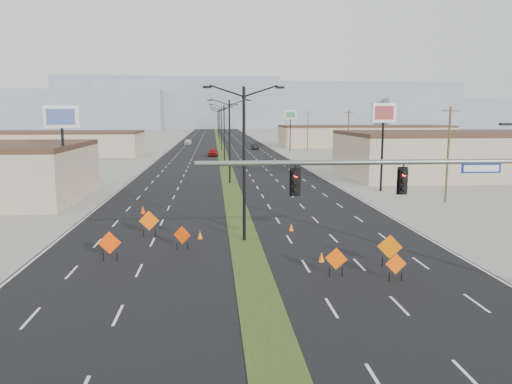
{
  "coord_description": "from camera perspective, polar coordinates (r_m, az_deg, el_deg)",
  "views": [
    {
      "loc": [
        -1.98,
        -20.04,
        8.23
      ],
      "look_at": [
        0.8,
        12.29,
        3.2
      ],
      "focal_mm": 35.0,
      "sensor_mm": 36.0,
      "label": 1
    }
  ],
  "objects": [
    {
      "name": "utility_pole_1",
      "position": [
        83.08,
        10.49,
        6.21
      ],
      "size": [
        1.6,
        0.2,
        9.0
      ],
      "color": "#4C3823",
      "rests_on": "ground"
    },
    {
      "name": "road_surface",
      "position": [
        120.34,
        -3.98,
        4.86
      ],
      "size": [
        25.0,
        400.0,
        0.02
      ],
      "primitive_type": "cube",
      "color": "black",
      "rests_on": "ground"
    },
    {
      "name": "cone_0",
      "position": [
        33.65,
        -6.42,
        -4.88
      ],
      "size": [
        0.37,
        0.37,
        0.59
      ],
      "primitive_type": "cone",
      "rotation": [
        0.0,
        0.0,
        0.05
      ],
      "color": "#FF6705",
      "rests_on": "ground"
    },
    {
      "name": "streetlight_4",
      "position": [
        144.08,
        -4.17,
        7.67
      ],
      "size": [
        5.15,
        0.24,
        10.02
      ],
      "color": "black",
      "rests_on": "ground"
    },
    {
      "name": "cone_1",
      "position": [
        28.59,
        7.49,
        -7.39
      ],
      "size": [
        0.4,
        0.4,
        0.58
      ],
      "primitive_type": "cone",
      "rotation": [
        0.0,
        0.0,
        -0.17
      ],
      "color": "orange",
      "rests_on": "ground"
    },
    {
      "name": "median_strip",
      "position": [
        120.34,
        -3.98,
        4.86
      ],
      "size": [
        2.0,
        400.0,
        0.04
      ],
      "primitive_type": "cube",
      "color": "#2B4318",
      "rests_on": "ground"
    },
    {
      "name": "construction_sign_3",
      "position": [
        26.0,
        15.7,
        -8.04
      ],
      "size": [
        1.08,
        0.05,
        1.44
      ],
      "rotation": [
        0.0,
        0.0,
        0.0
      ],
      "color": "#F45005",
      "rests_on": "ground"
    },
    {
      "name": "streetlight_5",
      "position": [
        172.07,
        -4.3,
        7.85
      ],
      "size": [
        5.15,
        0.24,
        10.02
      ],
      "color": "black",
      "rests_on": "ground"
    },
    {
      "name": "streetlight_1",
      "position": [
        60.14,
        -3.04,
        6.12
      ],
      "size": [
        5.15,
        0.24,
        10.02
      ],
      "color": "black",
      "rests_on": "ground"
    },
    {
      "name": "cone_2",
      "position": [
        35.81,
        4.05,
        -4.05
      ],
      "size": [
        0.41,
        0.41,
        0.54
      ],
      "primitive_type": "cone",
      "rotation": [
        0.0,
        0.0,
        -0.31
      ],
      "color": "orange",
      "rests_on": "ground"
    },
    {
      "name": "utility_pole_0",
      "position": [
        50.24,
        21.1,
        4.16
      ],
      "size": [
        1.6,
        0.2,
        9.0
      ],
      "color": "#4C3823",
      "rests_on": "ground"
    },
    {
      "name": "streetlight_2",
      "position": [
        88.11,
        -3.66,
        6.96
      ],
      "size": [
        5.15,
        0.24,
        10.02
      ],
      "color": "black",
      "rests_on": "ground"
    },
    {
      "name": "car_left",
      "position": [
        100.98,
        -4.93,
        4.55
      ],
      "size": [
        2.22,
        4.81,
        1.59
      ],
      "primitive_type": "imported",
      "rotation": [
        0.0,
        0.0,
        -0.07
      ],
      "color": "maroon",
      "rests_on": "ground"
    },
    {
      "name": "mesa_center",
      "position": [
        322.83,
        2.59,
        9.82
      ],
      "size": [
        220.0,
        50.0,
        28.0
      ],
      "primitive_type": "cube",
      "color": "gray",
      "rests_on": "ground"
    },
    {
      "name": "construction_sign_4",
      "position": [
        26.03,
        9.15,
        -7.66
      ],
      "size": [
        1.09,
        0.43,
        1.53
      ],
      "rotation": [
        0.0,
        0.0,
        -0.35
      ],
      "color": "#FF5905",
      "rests_on": "ground"
    },
    {
      "name": "streetlight_3",
      "position": [
        116.09,
        -3.97,
        7.4
      ],
      "size": [
        5.15,
        0.24,
        10.02
      ],
      "color": "black",
      "rests_on": "ground"
    },
    {
      "name": "construction_sign_0",
      "position": [
        29.47,
        -16.4,
        -5.7
      ],
      "size": [
        1.3,
        0.05,
        1.74
      ],
      "rotation": [
        0.0,
        0.0,
        0.0
      ],
      "color": "#FF4205",
      "rests_on": "ground"
    },
    {
      "name": "car_far",
      "position": [
        141.4,
        -7.77,
        5.67
      ],
      "size": [
        2.04,
        4.83,
        1.39
      ],
      "primitive_type": "imported",
      "rotation": [
        0.0,
        0.0,
        -0.02
      ],
      "color": "silver",
      "rests_on": "ground"
    },
    {
      "name": "signal_mast",
      "position": [
        24.67,
        20.43,
        0.25
      ],
      "size": [
        16.3,
        0.6,
        8.0
      ],
      "color": "slate",
      "rests_on": "ground"
    },
    {
      "name": "streetlight_0",
      "position": [
        32.22,
        -1.38,
        3.81
      ],
      "size": [
        5.15,
        0.24,
        10.02
      ],
      "color": "black",
      "rests_on": "ground"
    },
    {
      "name": "mesa_west",
      "position": [
        322.43,
        -26.7,
        8.37
      ],
      "size": [
        180.0,
        50.0,
        22.0
      ],
      "primitive_type": "cube",
      "color": "gray",
      "rests_on": "ground"
    },
    {
      "name": "streetlight_6",
      "position": [
        200.07,
        -4.39,
        7.98
      ],
      "size": [
        5.15,
        0.24,
        10.02
      ],
      "color": "black",
      "rests_on": "ground"
    },
    {
      "name": "ground",
      "position": [
        21.75,
        0.69,
        -13.42
      ],
      "size": [
        600.0,
        600.0,
        0.0
      ],
      "primitive_type": "plane",
      "color": "gray",
      "rests_on": "ground"
    },
    {
      "name": "building_se_near",
      "position": [
        74.53,
        24.02,
        3.83
      ],
      "size": [
        36.0,
        18.0,
        5.5
      ],
      "primitive_type": "cube",
      "color": "tan",
      "rests_on": "ground"
    },
    {
      "name": "utility_pole_2",
      "position": [
        117.17,
        5.94,
        7.02
      ],
      "size": [
        1.6,
        0.2,
        9.0
      ],
      "color": "#4C3823",
      "rests_on": "ground"
    },
    {
      "name": "mesa_backdrop",
      "position": [
        341.28,
        -9.78,
        9.98
      ],
      "size": [
        140.0,
        50.0,
        32.0
      ],
      "primitive_type": "cube",
      "color": "gray",
      "rests_on": "ground"
    },
    {
      "name": "construction_sign_2",
      "position": [
        31.0,
        -8.44,
        -4.99
      ],
      "size": [
        1.05,
        0.5,
        1.51
      ],
      "rotation": [
        0.0,
        0.0,
        -0.42
      ],
      "color": "#E23F04",
      "rests_on": "ground"
    },
    {
      "name": "pole_sign_east_near",
      "position": [
        55.51,
        14.36,
        8.03
      ],
      "size": [
        3.02,
        1.39,
        9.48
      ],
      "rotation": [
        0.0,
        0.0,
        0.35
      ],
      "color": "black",
      "rests_on": "ground"
    },
    {
      "name": "construction_sign_1",
      "position": [
        34.64,
        -12.13,
        -3.32
      ],
      "size": [
        1.36,
        0.06,
        1.8
      ],
      "rotation": [
        0.0,
        0.0,
        -0.01
      ],
      "color": "#F75D05",
      "rests_on": "ground"
    },
    {
      "name": "building_se_far",
      "position": [
        136.17,
        12.23,
        6.2
      ],
      "size": [
        44.0,
        16.0,
        5.0
      ],
      "primitive_type": "cube",
      "color": "tan",
      "rests_on": "ground"
    },
    {
      "name": "construction_sign_5",
      "position": [
        28.29,
        15.04,
        -6.19
      ],
      "size": [
        1.3,
        0.4,
        1.79
      ],
      "rotation": [
        0.0,
        0.0,
        -0.27
      ],
      "color": "#E16504",
      "rests_on": "ground"
    },
    {
      "name": "pole_sign_east_far",
      "position": [
        116.44,
        3.95,
        8.46
      ],
      "size": [
        2.97,
        1.37,
        9.29
      ],
      "rotation": [
        0.0,
        0.0,
        0.35
      ],
      "color": "black",
      "rests_on": "ground"
    },
    {
      "name": "building_sw_far",
      "position": [
        109.41,
        -20.92,
        5.1
      ],
      "size": [
        30.0,
        14.0,
        4.5
      ],
      "primitive_type": "cube",
      "color": "tan",
      "rests_on": "ground"
    },
    {
      "name": "cone_3",
      "position": [
        42.97,
        -12.8,
        -1.99
      ],
      "size": [
        0.53,
        0.53,
        0.69
      ],
      "primitive_type": "cone",
      "rotation": [
        0.0,
        0.0,
        0.37
      ],
      "color": "#FF3C05",
      "rests_on": "ground"
    },
    {
      "name": "car_mid",
      "position": [
        120.39,
        -0.16,
        5.19
      ],
      "size": [
        1.77,
        4.0,
        1.28
      ],
      "primitive_type": "imported",
      "rotation": [
        0.0,
        0.0,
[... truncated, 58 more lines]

